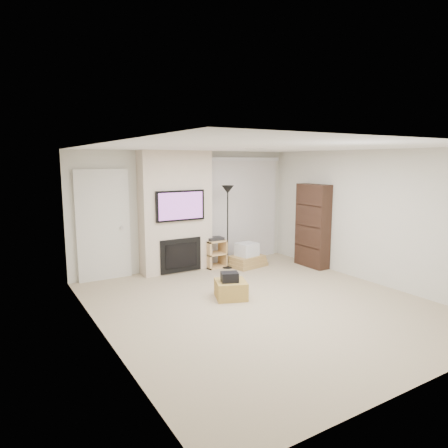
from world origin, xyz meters
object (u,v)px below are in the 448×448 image
ottoman (231,289)px  box_stack (247,257)px  bookshelf (313,226)px  floor_lamp (228,203)px  av_stand (215,251)px

ottoman → box_stack: bearing=48.4°
box_stack → bookshelf: 1.59m
floor_lamp → box_stack: bearing=-16.1°
ottoman → floor_lamp: floor_lamp is taller
ottoman → box_stack: (1.40, 1.58, 0.05)m
ottoman → bookshelf: (2.62, 0.84, 0.75)m
bookshelf → box_stack: bearing=148.9°
bookshelf → floor_lamp: bearing=152.4°
box_stack → bookshelf: (1.22, -0.74, 0.70)m
ottoman → bookshelf: bearing=17.8°
floor_lamp → av_stand: bearing=140.4°
floor_lamp → box_stack: (0.42, -0.12, -1.20)m
ottoman → floor_lamp: (0.98, 1.70, 1.25)m
floor_lamp → box_stack: size_ratio=2.07×
ottoman → box_stack: size_ratio=0.58×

